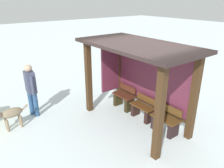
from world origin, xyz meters
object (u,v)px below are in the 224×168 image
bench_left_inside (124,99)px  bench_right_inside (165,122)px  bench_center_inside (143,109)px  person_walking (31,87)px  bus_shelter (139,65)px  dog (10,114)px

bench_left_inside → bench_right_inside: (1.75, 0.00, -0.02)m
bench_center_inside → bench_left_inside: bearing=-180.0°
person_walking → bench_center_inside: bearing=49.1°
bus_shelter → dog: bus_shelter is taller
bench_left_inside → bench_center_inside: bearing=0.0°
bench_left_inside → bench_right_inside: size_ratio=1.00×
bench_center_inside → bench_right_inside: 0.88m
bus_shelter → dog: size_ratio=3.70×
bus_shelter → bench_right_inside: 1.72m
dog → person_walking: bearing=117.2°
bus_shelter → bench_center_inside: bus_shelter is taller
bench_left_inside → bench_right_inside: bench_left_inside is taller
bench_center_inside → bench_right_inside: bearing=0.1°
bus_shelter → bench_center_inside: bearing=54.8°
person_walking → dog: bearing=-62.8°
bench_right_inside → dog: (-2.70, -3.33, 0.16)m
bus_shelter → bench_center_inside: (0.11, 0.15, -1.40)m
bus_shelter → person_walking: bus_shelter is taller
bus_shelter → bench_left_inside: bearing=168.9°
bench_center_inside → dog: 3.80m
person_walking → bench_right_inside: bearing=39.6°
bench_left_inside → bench_center_inside: 0.88m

